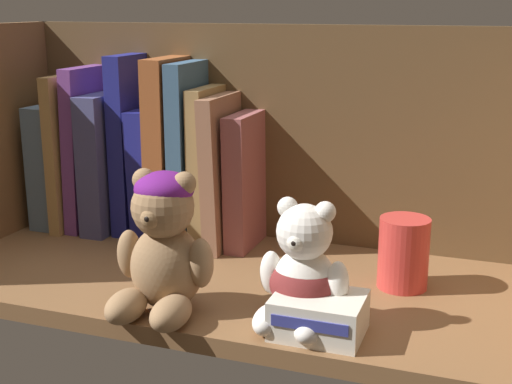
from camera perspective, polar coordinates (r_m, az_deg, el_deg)
The scene contains 17 objects.
shelf_board at distance 84.87cm, azimuth -1.87°, elevation -7.51°, with size 70.96×31.08×2.00cm, color brown.
shelf_back_panel at distance 95.26cm, azimuth 1.64°, elevation 4.13°, with size 73.36×1.20×31.00cm, color brown.
book_0 at distance 107.27cm, azimuth -15.64°, elevation 2.26°, with size 3.55×11.82×17.62cm, color slate.
book_1 at distance 105.07cm, azimuth -14.34°, elevation 3.32°, with size 1.71×13.67×22.02cm, color tan.
book_2 at distance 103.69cm, azimuth -13.28°, elevation 3.54°, with size 2.02×11.79×23.12cm, color #6F3B87.
book_3 at distance 102.34cm, azimuth -11.69°, elevation 2.47°, with size 3.52×12.80×19.58cm, color #444675.
book_4 at distance 100.07cm, azimuth -10.08°, elevation 3.83°, with size 2.43×9.17×24.90cm, color navy.
book_5 at distance 99.36cm, azimuth -8.44°, elevation 1.68°, with size 2.75×9.71×17.68cm, color navy.
book_6 at distance 97.11cm, azimuth -6.80°, elevation 3.56°, with size 2.91×12.36×24.72cm, color #995028.
book_7 at distance 95.86cm, azimuth -5.16°, elevation 3.31°, with size 2.20×12.13×24.25cm, color #3A5E7E.
book_8 at distance 95.15cm, azimuth -3.71°, elevation 2.26°, with size 2.06×11.55×21.03cm, color #9E7D4B.
book_9 at distance 94.29cm, azimuth -2.29°, elevation 1.89°, with size 2.05×14.76×20.17cm, color #95654B.
book_10 at distance 93.55cm, azimuth -0.65°, elevation 1.06°, with size 2.76×11.69×17.85cm, color #975252.
teddy_bear_larger at distance 73.69cm, azimuth -7.56°, elevation -4.39°, with size 10.97×11.06×15.18cm.
teddy_bear_smaller at distance 70.97cm, azimuth 3.86°, elevation -6.85°, with size 9.57×10.05×13.04cm.
pillar_candle at distance 81.87cm, azimuth 11.90°, elevation -4.87°, with size 5.75×5.75×8.23cm, color #C63833.
small_product_box at distance 70.15cm, azimuth 5.12°, elevation -9.92°, with size 8.81×7.13×4.03cm.
Camera 1 is at (29.07, -72.75, 33.63)cm, focal length 49.23 mm.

